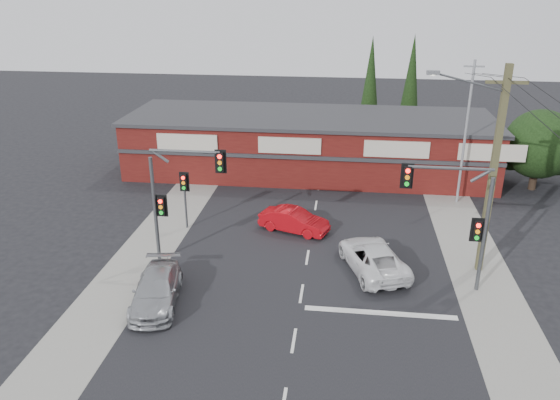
# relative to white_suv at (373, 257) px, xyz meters

# --- Properties ---
(ground) EXTENTS (120.00, 120.00, 0.00)m
(ground) POSITION_rel_white_suv_xyz_m (-3.28, -2.28, -0.70)
(ground) COLOR black
(ground) RESTS_ON ground
(road_strip) EXTENTS (14.00, 70.00, 0.01)m
(road_strip) POSITION_rel_white_suv_xyz_m (-3.28, 2.72, -0.70)
(road_strip) COLOR black
(road_strip) RESTS_ON ground
(verge_left) EXTENTS (3.00, 70.00, 0.02)m
(verge_left) POSITION_rel_white_suv_xyz_m (-11.78, 2.72, -0.69)
(verge_left) COLOR gray
(verge_left) RESTS_ON ground
(verge_right) EXTENTS (3.00, 70.00, 0.02)m
(verge_right) POSITION_rel_white_suv_xyz_m (5.22, 2.72, -0.69)
(verge_right) COLOR gray
(verge_right) RESTS_ON ground
(stop_line) EXTENTS (6.50, 0.35, 0.01)m
(stop_line) POSITION_rel_white_suv_xyz_m (0.22, -3.78, -0.69)
(stop_line) COLOR silver
(stop_line) RESTS_ON ground
(white_suv) EXTENTS (3.84, 5.53, 1.40)m
(white_suv) POSITION_rel_white_suv_xyz_m (0.00, 0.00, 0.00)
(white_suv) COLOR white
(white_suv) RESTS_ON ground
(silver_suv) EXTENTS (2.62, 4.90, 1.35)m
(silver_suv) POSITION_rel_white_suv_xyz_m (-9.55, -4.18, -0.03)
(silver_suv) COLOR #A4A6A9
(silver_suv) RESTS_ON ground
(red_sedan) EXTENTS (4.20, 2.62, 1.31)m
(red_sedan) POSITION_rel_white_suv_xyz_m (-4.29, 4.02, -0.05)
(red_sedan) COLOR #B80B12
(red_sedan) RESTS_ON ground
(lane_dashes) EXTENTS (0.12, 43.95, 0.01)m
(lane_dashes) POSITION_rel_white_suv_xyz_m (-3.28, 0.90, -0.69)
(lane_dashes) COLOR silver
(lane_dashes) RESTS_ON ground
(shop_building) EXTENTS (27.30, 8.40, 4.22)m
(shop_building) POSITION_rel_white_suv_xyz_m (-4.27, 14.71, 1.43)
(shop_building) COLOR #4A110E
(shop_building) RESTS_ON ground
(tree_cluster) EXTENTS (5.90, 5.10, 5.50)m
(tree_cluster) POSITION_rel_white_suv_xyz_m (11.42, 13.16, 2.19)
(tree_cluster) COLOR #2D2116
(tree_cluster) RESTS_ON ground
(conifer_near) EXTENTS (1.80, 1.80, 9.25)m
(conifer_near) POSITION_rel_white_suv_xyz_m (0.22, 21.72, 4.78)
(conifer_near) COLOR #2D2116
(conifer_near) RESTS_ON ground
(conifer_far) EXTENTS (1.80, 1.80, 9.25)m
(conifer_far) POSITION_rel_white_suv_xyz_m (3.72, 23.72, 4.78)
(conifer_far) COLOR #2D2116
(conifer_far) RESTS_ON ground
(traffic_mast_left) EXTENTS (3.77, 0.27, 5.97)m
(traffic_mast_left) POSITION_rel_white_suv_xyz_m (-9.70, -0.27, 3.23)
(traffic_mast_left) COLOR #47494C
(traffic_mast_left) RESTS_ON ground
(traffic_mast_right) EXTENTS (3.96, 0.27, 5.97)m
(traffic_mast_right) POSITION_rel_white_suv_xyz_m (3.59, -1.27, 3.24)
(traffic_mast_right) COLOR #47494C
(traffic_mast_right) RESTS_ON ground
(pedestal_signal) EXTENTS (0.55, 0.27, 3.38)m
(pedestal_signal) POSITION_rel_white_suv_xyz_m (-10.48, 3.73, 1.70)
(pedestal_signal) COLOR #47494C
(pedestal_signal) RESTS_ON ground
(utility_pole) EXTENTS (4.38, 0.59, 10.00)m
(utility_pole) POSITION_rel_white_suv_xyz_m (5.09, 0.71, 4.69)
(utility_pole) COLOR brown
(utility_pole) RESTS_ON ground
(steel_pole) EXTENTS (1.20, 0.16, 9.00)m
(steel_pole) POSITION_rel_white_suv_xyz_m (5.72, 9.72, 4.00)
(steel_pole) COLOR gray
(steel_pole) RESTS_ON ground
(power_lines) EXTENTS (2.01, 29.00, 1.22)m
(power_lines) POSITION_rel_white_suv_xyz_m (5.20, -4.75, 8.34)
(power_lines) COLOR black
(power_lines) RESTS_ON ground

